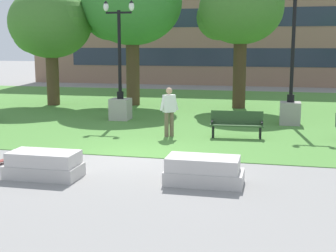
# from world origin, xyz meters

# --- Properties ---
(ground_plane) EXTENTS (140.00, 140.00, 0.00)m
(ground_plane) POSITION_xyz_m (0.00, 0.00, 0.00)
(ground_plane) COLOR gray
(grass_lawn) EXTENTS (40.00, 20.00, 0.02)m
(grass_lawn) POSITION_xyz_m (0.00, 10.00, 0.01)
(grass_lawn) COLOR #4C8438
(grass_lawn) RESTS_ON ground
(concrete_block_center) EXTENTS (1.80, 0.90, 0.64)m
(concrete_block_center) POSITION_xyz_m (-1.50, -2.44, 0.31)
(concrete_block_center) COLOR #BCB7B2
(concrete_block_center) RESTS_ON ground
(concrete_block_left) EXTENTS (1.80, 0.90, 0.64)m
(concrete_block_left) POSITION_xyz_m (2.36, -2.11, 0.31)
(concrete_block_left) COLOR #BCB7B2
(concrete_block_left) RESTS_ON ground
(skateboard) EXTENTS (0.46, 1.04, 0.14)m
(skateboard) POSITION_xyz_m (-3.25, -1.53, 0.09)
(skateboard) COLOR maroon
(skateboard) RESTS_ON ground
(park_bench_far_left) EXTENTS (1.83, 0.66, 0.90)m
(park_bench_far_left) POSITION_xyz_m (2.66, 3.49, 0.54)
(park_bench_far_left) COLOR #284723
(park_bench_far_left) RESTS_ON grass_lawn
(lamp_post_right) EXTENTS (1.32, 0.80, 4.95)m
(lamp_post_right) POSITION_xyz_m (-2.47, 6.26, 1.03)
(lamp_post_right) COLOR #ADA89E
(lamp_post_right) RESTS_ON grass_lawn
(lamp_post_center) EXTENTS (1.32, 0.80, 5.40)m
(lamp_post_center) POSITION_xyz_m (4.53, 6.64, 1.11)
(lamp_post_center) COLOR gray
(lamp_post_center) RESTS_ON grass_lawn
(tree_near_left) EXTENTS (4.32, 4.11, 6.66)m
(tree_near_left) POSITION_xyz_m (2.10, 11.15, 4.83)
(tree_near_left) COLOR #42301E
(tree_near_left) RESTS_ON grass_lawn
(tree_near_right) EXTENTS (5.40, 5.14, 7.49)m
(tree_near_right) POSITION_xyz_m (-3.48, 11.18, 5.23)
(tree_near_right) COLOR #4C3823
(tree_near_right) RESTS_ON grass_lawn
(tree_far_right) EXTENTS (4.48, 4.26, 6.08)m
(tree_far_right) POSITION_xyz_m (-7.59, 10.24, 4.21)
(tree_far_right) COLOR #4C3823
(tree_far_right) RESTS_ON grass_lawn
(person_bystander_near_lawn) EXTENTS (0.63, 0.44, 1.71)m
(person_bystander_near_lawn) POSITION_xyz_m (0.36, 3.11, 0.98)
(person_bystander_near_lawn) COLOR brown
(person_bystander_near_lawn) RESTS_ON grass_lawn
(building_facade_distant) EXTENTS (28.54, 1.03, 11.47)m
(building_facade_distant) POSITION_xyz_m (-1.80, 24.50, 5.73)
(building_facade_distant) COLOR #8E6B56
(building_facade_distant) RESTS_ON ground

